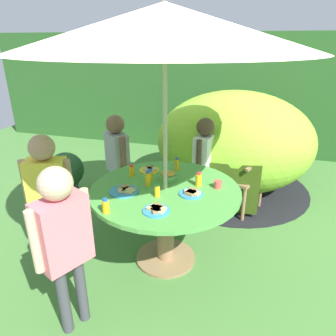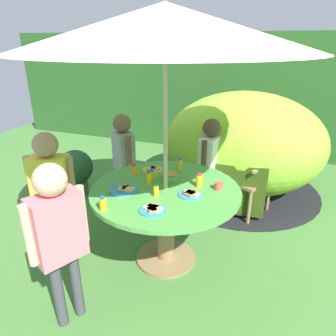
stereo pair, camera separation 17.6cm
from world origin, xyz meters
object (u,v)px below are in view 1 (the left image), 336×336
(plate_far_right, at_px, (191,193))
(juice_bottle_mid_right, at_px, (150,175))
(child_in_grey_shirt, at_px, (117,153))
(juice_bottle_far_left, at_px, (132,171))
(juice_bottle_near_left, at_px, (148,179))
(juice_bottle_center_front, at_px, (157,191))
(juice_bottle_spot_a, at_px, (106,206))
(child_in_yellow_shirt, at_px, (48,186))
(juice_bottle_mid_left, at_px, (177,164))
(cup_near, at_px, (218,184))
(garden_table, at_px, (165,205))
(snack_bowl, at_px, (168,176))
(patio_umbrella, at_px, (165,28))
(child_in_white_shirt, at_px, (204,155))
(juice_bottle_front_edge, at_px, (199,180))
(potted_plant, at_px, (66,173))
(plate_center_back, at_px, (156,210))
(wooden_chair, at_px, (241,166))
(child_in_pink_shirt, at_px, (63,232))
(plate_near_right, at_px, (125,191))
(dome_tent, at_px, (234,142))
(plate_back_edge, at_px, (150,170))

(plate_far_right, height_order, juice_bottle_mid_right, juice_bottle_mid_right)
(child_in_grey_shirt, xyz_separation_m, juice_bottle_far_left, (0.39, -0.51, 0.04))
(juice_bottle_near_left, distance_m, juice_bottle_mid_right, 0.10)
(juice_bottle_near_left, height_order, juice_bottle_center_front, juice_bottle_near_left)
(juice_bottle_far_left, bearing_deg, juice_bottle_spot_a, -83.86)
(child_in_yellow_shirt, height_order, juice_bottle_center_front, child_in_yellow_shirt)
(juice_bottle_mid_left, distance_m, cup_near, 0.52)
(garden_table, bearing_deg, child_in_grey_shirt, 138.71)
(garden_table, relative_size, snack_bowl, 8.42)
(juice_bottle_mid_right, bearing_deg, snack_bowl, 24.37)
(juice_bottle_mid_right, bearing_deg, juice_bottle_center_front, -60.14)
(garden_table, relative_size, juice_bottle_spot_a, 11.32)
(patio_umbrella, bearing_deg, juice_bottle_center_front, -97.25)
(child_in_white_shirt, height_order, juice_bottle_center_front, child_in_white_shirt)
(juice_bottle_center_front, relative_size, juice_bottle_mid_left, 0.92)
(juice_bottle_center_front, distance_m, juice_bottle_spot_a, 0.45)
(juice_bottle_far_left, bearing_deg, juice_bottle_mid_right, -12.85)
(juice_bottle_front_edge, bearing_deg, potted_plant, 159.45)
(plate_far_right, distance_m, juice_bottle_mid_right, 0.45)
(child_in_grey_shirt, bearing_deg, plate_far_right, 5.62)
(child_in_grey_shirt, height_order, cup_near, child_in_grey_shirt)
(juice_bottle_front_edge, bearing_deg, plate_center_back, -112.60)
(wooden_chair, xyz_separation_m, snack_bowl, (-0.61, -1.08, 0.26))
(potted_plant, height_order, snack_bowl, snack_bowl)
(snack_bowl, bearing_deg, juice_bottle_near_left, -129.24)
(garden_table, height_order, snack_bowl, snack_bowl)
(child_in_pink_shirt, height_order, juice_bottle_far_left, child_in_pink_shirt)
(plate_near_right, relative_size, juice_bottle_front_edge, 1.94)
(patio_umbrella, height_order, cup_near, patio_umbrella)
(wooden_chair, height_order, child_in_white_shirt, child_in_white_shirt)
(child_in_grey_shirt, relative_size, juice_bottle_front_edge, 9.48)
(plate_center_back, relative_size, juice_bottle_spot_a, 1.80)
(wooden_chair, bearing_deg, dome_tent, 130.80)
(wooden_chair, distance_m, cup_near, 1.16)
(juice_bottle_near_left, bearing_deg, plate_center_back, -62.49)
(garden_table, height_order, potted_plant, garden_table)
(snack_bowl, distance_m, plate_back_edge, 0.27)
(wooden_chair, height_order, cup_near, wooden_chair)
(dome_tent, bearing_deg, plate_far_right, -102.22)
(child_in_pink_shirt, bearing_deg, juice_bottle_front_edge, -8.50)
(juice_bottle_center_front, bearing_deg, juice_bottle_mid_left, 89.04)
(juice_bottle_far_left, bearing_deg, dome_tent, 62.85)
(garden_table, height_order, patio_umbrella, patio_umbrella)
(child_in_pink_shirt, xyz_separation_m, plate_far_right, (0.66, 0.83, -0.04))
(snack_bowl, bearing_deg, juice_bottle_center_front, -88.17)
(garden_table, bearing_deg, wooden_chair, 65.46)
(child_in_white_shirt, bearing_deg, cup_near, 28.11)
(garden_table, xyz_separation_m, plate_back_edge, (-0.26, 0.32, 0.18))
(plate_center_back, distance_m, juice_bottle_spot_a, 0.37)
(plate_back_edge, xyz_separation_m, juice_bottle_mid_left, (0.25, 0.10, 0.05))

